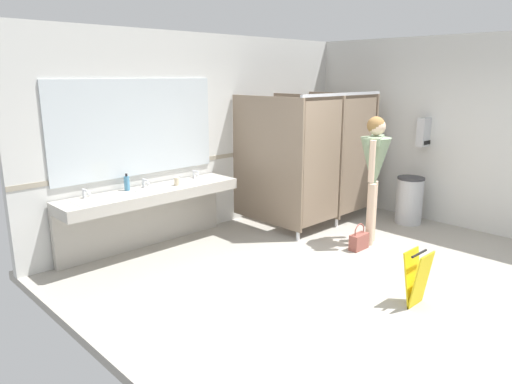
{
  "coord_description": "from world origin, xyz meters",
  "views": [
    {
      "loc": [
        -4.39,
        -2.71,
        2.26
      ],
      "look_at": [
        -1.29,
        0.51,
        1.14
      ],
      "focal_mm": 33.07,
      "sensor_mm": 36.0,
      "label": 1
    }
  ],
  "objects_px": {
    "person_standing": "(374,164)",
    "wet_floor_sign": "(417,278)",
    "paper_cup": "(177,181)",
    "trash_bin": "(409,200)",
    "handbag": "(359,241)",
    "paper_towel_dispenser_upper": "(425,132)",
    "soap_dispenser": "(127,183)"
  },
  "relations": [
    {
      "from": "person_standing",
      "to": "wet_floor_sign",
      "type": "xyz_separation_m",
      "value": [
        -1.25,
        -1.33,
        -0.81
      ]
    },
    {
      "from": "trash_bin",
      "to": "soap_dispenser",
      "type": "xyz_separation_m",
      "value": [
        -3.75,
        1.9,
        0.56
      ]
    },
    {
      "from": "paper_cup",
      "to": "soap_dispenser",
      "type": "bearing_deg",
      "value": 161.63
    },
    {
      "from": "person_standing",
      "to": "soap_dispenser",
      "type": "xyz_separation_m",
      "value": [
        -2.56,
        1.98,
        -0.18
      ]
    },
    {
      "from": "paper_towel_dispenser_upper",
      "to": "paper_cup",
      "type": "relative_size",
      "value": 4.09
    },
    {
      "from": "wet_floor_sign",
      "to": "paper_cup",
      "type": "bearing_deg",
      "value": 102.61
    },
    {
      "from": "handbag",
      "to": "wet_floor_sign",
      "type": "xyz_separation_m",
      "value": [
        -0.91,
        -1.29,
        0.18
      ]
    },
    {
      "from": "paper_cup",
      "to": "wet_floor_sign",
      "type": "relative_size",
      "value": 0.19
    },
    {
      "from": "trash_bin",
      "to": "wet_floor_sign",
      "type": "relative_size",
      "value": 1.29
    },
    {
      "from": "person_standing",
      "to": "handbag",
      "type": "distance_m",
      "value": 1.04
    },
    {
      "from": "person_standing",
      "to": "paper_cup",
      "type": "distance_m",
      "value": 2.64
    },
    {
      "from": "handbag",
      "to": "paper_cup",
      "type": "bearing_deg",
      "value": 131.54
    },
    {
      "from": "paper_towel_dispenser_upper",
      "to": "handbag",
      "type": "bearing_deg",
      "value": -176.18
    },
    {
      "from": "trash_bin",
      "to": "paper_cup",
      "type": "relative_size",
      "value": 6.88
    },
    {
      "from": "wet_floor_sign",
      "to": "person_standing",
      "type": "bearing_deg",
      "value": 46.93
    },
    {
      "from": "paper_towel_dispenser_upper",
      "to": "handbag",
      "type": "height_order",
      "value": "paper_towel_dispenser_upper"
    },
    {
      "from": "handbag",
      "to": "person_standing",
      "type": "bearing_deg",
      "value": 7.47
    },
    {
      "from": "wet_floor_sign",
      "to": "soap_dispenser",
      "type": "bearing_deg",
      "value": 111.6
    },
    {
      "from": "person_standing",
      "to": "paper_towel_dispenser_upper",
      "type": "bearing_deg",
      "value": 3.01
    },
    {
      "from": "paper_towel_dispenser_upper",
      "to": "soap_dispenser",
      "type": "distance_m",
      "value": 4.52
    },
    {
      "from": "paper_towel_dispenser_upper",
      "to": "trash_bin",
      "type": "distance_m",
      "value": 1.08
    },
    {
      "from": "trash_bin",
      "to": "soap_dispenser",
      "type": "relative_size",
      "value": 3.36
    },
    {
      "from": "trash_bin",
      "to": "paper_cup",
      "type": "bearing_deg",
      "value": 151.65
    },
    {
      "from": "paper_towel_dispenser_upper",
      "to": "person_standing",
      "type": "relative_size",
      "value": 0.25
    },
    {
      "from": "person_standing",
      "to": "wet_floor_sign",
      "type": "height_order",
      "value": "person_standing"
    },
    {
      "from": "soap_dispenser",
      "to": "paper_cup",
      "type": "height_order",
      "value": "soap_dispenser"
    },
    {
      "from": "person_standing",
      "to": "paper_cup",
      "type": "height_order",
      "value": "person_standing"
    },
    {
      "from": "handbag",
      "to": "soap_dispenser",
      "type": "height_order",
      "value": "soap_dispenser"
    },
    {
      "from": "wet_floor_sign",
      "to": "paper_towel_dispenser_upper",
      "type": "bearing_deg",
      "value": 27.14
    },
    {
      "from": "paper_towel_dispenser_upper",
      "to": "handbag",
      "type": "distance_m",
      "value": 2.25
    },
    {
      "from": "handbag",
      "to": "paper_cup",
      "type": "distance_m",
      "value": 2.54
    },
    {
      "from": "wet_floor_sign",
      "to": "trash_bin",
      "type": "bearing_deg",
      "value": 30.09
    }
  ]
}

